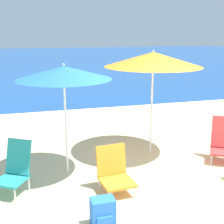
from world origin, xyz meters
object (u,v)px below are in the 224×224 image
beach_umbrella_orange (153,59)px  beach_chair_red (222,141)px  backpack_blue (103,213)px  beach_chair_teal (15,168)px  beach_umbrella_blue (64,73)px  beach_chair_orange (114,171)px

beach_umbrella_orange → beach_chair_red: size_ratio=2.52×
backpack_blue → beach_chair_teal: bearing=130.3°
beach_umbrella_blue → backpack_blue: beach_umbrella_blue is taller
beach_chair_red → backpack_blue: (-2.78, -1.46, -0.21)m
beach_chair_red → backpack_blue: size_ratio=2.19×
beach_umbrella_orange → beach_chair_orange: beach_umbrella_orange is taller
beach_umbrella_orange → beach_umbrella_blue: size_ratio=1.09×
beach_chair_red → backpack_blue: bearing=-119.0°
beach_chair_teal → backpack_blue: bearing=-16.7°
beach_umbrella_orange → backpack_blue: size_ratio=5.52×
beach_umbrella_blue → beach_chair_teal: (-0.87, -0.45, -1.40)m
beach_umbrella_blue → backpack_blue: bearing=-83.0°
beach_chair_red → backpack_blue: 3.15m
beach_chair_red → beach_chair_teal: bearing=-144.1°
beach_chair_orange → beach_umbrella_orange: bearing=43.2°
beach_umbrella_blue → beach_chair_red: beach_umbrella_blue is taller
beach_chair_red → beach_chair_orange: beach_chair_red is taller
beach_umbrella_blue → beach_chair_red: (2.99, -0.27, -1.40)m
beach_umbrella_blue → beach_chair_orange: beach_umbrella_blue is taller
beach_umbrella_blue → beach_chair_teal: beach_umbrella_blue is taller
beach_umbrella_blue → beach_chair_teal: 1.71m
beach_chair_red → beach_chair_teal: (-3.86, -0.18, 0.00)m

